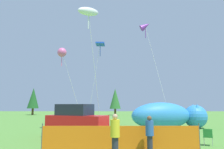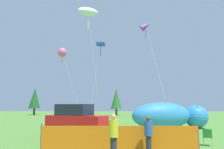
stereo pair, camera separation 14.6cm
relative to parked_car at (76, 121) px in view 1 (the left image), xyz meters
The scene contains 13 objects.
ground_plane 4.02m from the parked_car, 15.84° to the right, with size 120.00×120.00×0.00m, color #548C38.
parked_car is the anchor object (origin of this frame).
folding_chair 8.09m from the parked_car, 19.49° to the right, with size 0.64×0.64×0.90m.
inflatable_cat 9.28m from the parked_car, 36.01° to the left, with size 7.54×3.88×2.41m.
safety_fence 5.14m from the parked_car, 56.02° to the right, with size 7.52×0.18×1.31m.
spectator_in_grey_shirt 6.28m from the parked_car, 48.50° to the right, with size 0.37×0.37×1.69m.
spectator_in_white_shirt 6.14m from the parked_car, 65.05° to the right, with size 0.39×0.39×1.81m.
kite_purple_delta 13.16m from the parked_car, 51.31° to the left, with size 2.60×2.52×11.01m.
kite_blue_box 10.29m from the parked_car, 81.87° to the left, with size 1.76×0.96×8.63m.
kite_pink_octopus 7.69m from the parked_car, 116.50° to the left, with size 2.55×1.18×7.35m.
kite_white_ghost 7.83m from the parked_car, 14.82° to the left, with size 1.90×2.26×9.48m.
horizon_tree_east 31.85m from the parked_car, 85.25° to the left, with size 2.35×2.35×5.61m.
horizon_tree_west 36.21m from the parked_car, 115.00° to the left, with size 2.45×2.45×5.85m.
Camera 1 is at (-1.14, -13.83, 2.20)m, focal length 35.00 mm.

